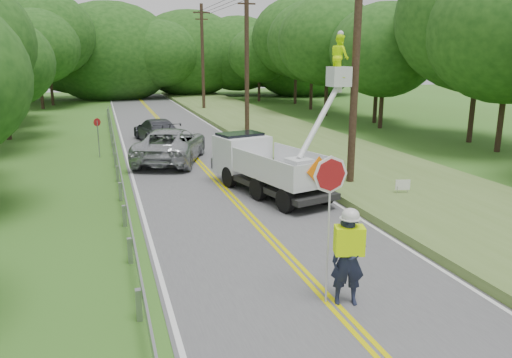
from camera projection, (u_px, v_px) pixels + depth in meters
name	position (u px, v px, depth m)	size (l,w,h in m)	color
ground	(340.00, 313.00, 10.39)	(140.00, 140.00, 0.00)	#3A601F
road	(206.00, 170.00, 23.33)	(7.20, 96.00, 0.03)	#4E4E51
guardrail	(118.00, 160.00, 22.87)	(0.18, 48.00, 0.77)	#93949A
utility_poles	(283.00, 56.00, 26.28)	(1.60, 43.30, 10.00)	black
tall_grass_verge	(340.00, 158.00, 25.36)	(7.00, 96.00, 0.30)	#527030
treeline_left	(14.00, 47.00, 36.75)	(11.08, 56.17, 11.90)	#332319
treeline_right	(383.00, 38.00, 36.64)	(12.82, 55.25, 12.03)	#332319
treeline_horizon	(149.00, 54.00, 61.46)	(57.88, 15.58, 12.46)	#184012
flagger	(348.00, 253.00, 10.51)	(1.25, 0.68, 3.32)	#191E33
bucket_truck	(266.00, 155.00, 19.67)	(4.82, 6.38, 6.09)	black
suv_silver	(171.00, 145.00, 24.96)	(2.87, 6.23, 1.73)	#A8ABAF
suv_darkgrey	(156.00, 130.00, 30.78)	(2.04, 5.01, 1.45)	#3C3E46
stop_sign_permanent	(98.00, 132.00, 25.92)	(0.38, 0.29, 2.11)	#93949A
yard_sign	(403.00, 186.00, 18.33)	(0.54, 0.18, 0.80)	white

